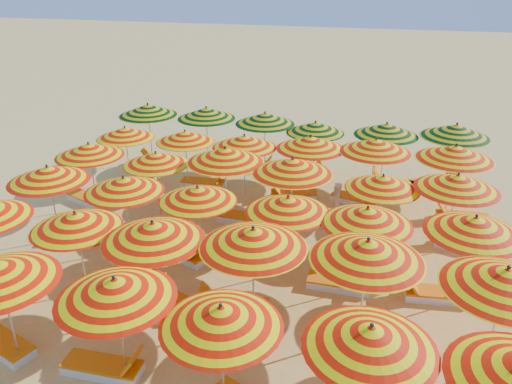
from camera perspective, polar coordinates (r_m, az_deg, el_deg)
ground at (r=15.64m, az=-0.48°, el=-6.08°), size 120.00×120.00×0.00m
umbrella_2 at (r=10.23m, az=-15.79°, el=-10.60°), size 3.06×3.06×2.54m
umbrella_3 at (r=9.34m, az=-4.01°, el=-14.03°), size 2.78×2.78×2.45m
umbrella_4 at (r=9.03m, az=12.95°, el=-15.89°), size 2.98×2.98×2.50m
umbrella_7 at (r=13.27m, az=-19.89°, el=-3.14°), size 2.60×2.60×2.42m
umbrella_8 at (r=11.92m, az=-11.69°, el=-4.47°), size 2.71×2.71×2.60m
umbrella_9 at (r=11.31m, az=-0.32°, el=-5.30°), size 2.68×2.68×2.65m
umbrella_10 at (r=11.09m, az=12.62°, el=-6.52°), size 3.07×3.07×2.68m
umbrella_11 at (r=11.08m, az=26.66°, el=-8.89°), size 3.25×3.25×2.66m
umbrella_12 at (r=16.19m, az=-22.67°, el=1.91°), size 3.16×3.16×2.56m
umbrella_13 at (r=14.92m, az=-14.86°, el=0.80°), size 2.55×2.55×2.46m
umbrella_14 at (r=14.12m, az=-6.68°, el=-0.25°), size 2.73×2.73×2.37m
umbrella_15 at (r=13.30m, az=3.66°, el=-1.47°), size 2.60×2.60×2.43m
umbrella_16 at (r=12.90m, az=12.59°, el=-2.73°), size 2.55×2.55×2.48m
umbrella_17 at (r=13.17m, az=23.74°, el=-3.52°), size 2.46×2.46×2.53m
umbrella_18 at (r=18.08m, az=-18.54°, el=4.58°), size 2.50×2.50×2.48m
umbrella_19 at (r=17.00m, az=-11.36°, el=3.75°), size 2.69×2.69×2.35m
umbrella_20 at (r=16.14m, az=-3.53°, el=4.21°), size 3.20×3.20×2.69m
umbrella_21 at (r=15.31m, az=4.18°, el=2.96°), size 3.12×3.12×2.67m
umbrella_22 at (r=15.26m, az=14.29°, el=1.05°), size 2.69×2.69×2.36m
umbrella_23 at (r=15.49m, az=22.02°, el=1.03°), size 2.75×2.75×2.56m
umbrella_24 at (r=19.98m, az=-14.74°, el=6.57°), size 2.71×2.71×2.35m
umbrella_25 at (r=19.06m, az=-8.11°, el=6.28°), size 2.92×2.92×2.35m
umbrella_26 at (r=18.00m, az=-1.35°, el=5.79°), size 2.56×2.56×2.48m
umbrella_27 at (r=17.71m, az=6.24°, el=5.63°), size 2.66×2.66×2.58m
umbrella_28 at (r=17.62m, az=13.51°, el=5.17°), size 2.98×2.98×2.64m
umbrella_29 at (r=17.62m, az=21.82°, el=4.20°), size 2.91×2.91×2.68m
umbrella_30 at (r=21.92m, az=-12.24°, el=9.15°), size 3.12×3.12×2.67m
umbrella_31 at (r=21.28m, az=-5.70°, el=8.96°), size 2.68×2.68×2.60m
umbrella_32 at (r=20.49m, az=1.03°, el=8.40°), size 2.92×2.92×2.58m
umbrella_33 at (r=19.85m, az=6.80°, el=7.32°), size 2.78×2.78×2.44m
umbrella_34 at (r=19.68m, az=14.68°, el=6.92°), size 3.17×3.17×2.58m
umbrella_35 at (r=19.91m, az=21.89°, el=6.50°), size 3.08×3.08×2.71m
lounger_0 at (r=13.17m, az=-27.06°, el=-15.04°), size 1.83×1.09×0.69m
lounger_1 at (r=11.72m, az=-16.93°, el=-18.60°), size 1.75×0.64×0.69m
lounger_4 at (r=15.16m, az=-25.64°, el=-9.22°), size 1.83×1.11×0.69m
lounger_5 at (r=13.00m, az=-8.51°, el=-12.70°), size 1.82×1.18×0.69m
lounger_6 at (r=12.85m, az=-2.67°, el=-12.94°), size 1.81×0.89×0.69m
lounger_8 at (r=16.78m, az=-19.70°, el=-4.79°), size 1.83×1.07×0.69m
lounger_9 at (r=15.64m, az=-11.95°, el=-6.02°), size 1.75×0.64×0.69m
lounger_10 at (r=15.09m, az=-8.31°, el=-6.92°), size 1.82×1.20×0.69m
lounger_11 at (r=13.83m, az=9.68°, el=-10.25°), size 1.73×0.58×0.69m
lounger_12 at (r=14.07m, az=19.89°, el=-10.88°), size 1.79×0.79×0.69m
lounger_13 at (r=19.25m, az=-18.68°, el=-0.78°), size 1.82×1.17×0.69m
lounger_14 at (r=16.90m, az=-1.38°, el=-3.00°), size 1.76×0.68×0.69m
lounger_15 at (r=16.59m, az=22.55°, el=-5.62°), size 1.82×0.97×0.69m
lounger_16 at (r=19.71m, az=-5.94°, el=1.06°), size 1.77×0.72×0.69m
lounger_17 at (r=18.67m, az=4.20°, el=-0.26°), size 1.82×1.02×0.69m
lounger_18 at (r=18.58m, az=11.34°, el=-0.84°), size 1.83×1.03×0.69m
lounger_19 at (r=18.34m, az=22.35°, el=-2.66°), size 1.76×0.66×0.69m
lounger_20 at (r=22.26m, az=-10.73°, el=3.55°), size 1.79×0.81×0.69m
lounger_21 at (r=21.45m, az=-0.19°, el=3.19°), size 1.77×0.69×0.69m
lounger_22 at (r=20.59m, az=5.14°, el=2.14°), size 1.83×1.05×0.69m
lounger_23 at (r=20.29m, az=15.44°, el=0.96°), size 1.78×0.75×0.69m
lounger_24 at (r=20.73m, az=19.52°, el=0.93°), size 1.83×1.12×0.69m
beachgoer_a at (r=16.73m, az=9.08°, el=-1.32°), size 0.46×0.61×1.50m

